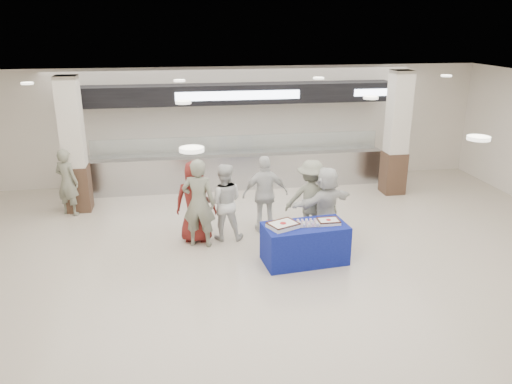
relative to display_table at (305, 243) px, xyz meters
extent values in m
plane|color=beige|center=(-0.66, -0.61, -0.38)|extent=(14.00, 14.00, 0.00)
cube|color=#B2B4BA|center=(-0.66, 4.79, 0.08)|extent=(8.00, 0.80, 0.90)
cube|color=#B2B4BA|center=(-0.66, 4.79, 0.55)|extent=(8.00, 0.85, 0.04)
cube|color=white|center=(-0.66, 4.49, 0.88)|extent=(7.60, 0.02, 0.50)
cube|color=black|center=(-0.66, 4.79, 2.17)|extent=(8.40, 0.70, 0.50)
cube|color=white|center=(-0.66, 4.43, 2.17)|extent=(3.20, 0.03, 0.22)
cube|color=white|center=(3.14, 4.43, 2.17)|extent=(1.40, 0.03, 0.18)
cube|color=#3C271B|center=(-4.66, 3.59, 0.18)|extent=(0.55, 0.55, 1.10)
cube|color=beige|center=(-4.66, 3.59, 1.78)|extent=(0.50, 0.50, 2.10)
cube|color=#3C271B|center=(3.34, 3.59, 0.18)|extent=(0.55, 0.55, 1.10)
cube|color=beige|center=(3.34, 3.59, 1.78)|extent=(0.50, 0.50, 2.10)
cube|color=navy|center=(0.00, 0.00, 0.00)|extent=(1.62, 0.93, 0.75)
cube|color=white|center=(-0.44, -0.04, 0.41)|extent=(0.63, 0.57, 0.08)
cube|color=#462014|center=(-0.44, -0.04, 0.47)|extent=(0.63, 0.57, 0.02)
cylinder|color=red|center=(-0.44, -0.04, 0.46)|extent=(0.15, 0.15, 0.01)
cube|color=white|center=(0.45, 0.02, 0.41)|extent=(0.40, 0.31, 0.06)
cube|color=#462014|center=(0.45, 0.02, 0.45)|extent=(0.40, 0.31, 0.02)
cylinder|color=red|center=(0.45, 0.02, 0.44)|extent=(0.09, 0.09, 0.01)
cube|color=#B3B3B8|center=(0.04, 0.01, 0.38)|extent=(0.43, 0.33, 0.02)
imported|color=maroon|center=(-1.96, 1.32, 0.48)|extent=(0.92, 0.69, 1.72)
imported|color=slate|center=(-1.91, 1.07, 0.54)|extent=(0.76, 0.61, 1.83)
imported|color=silver|center=(-1.38, 1.33, 0.44)|extent=(0.86, 0.71, 1.62)
imported|color=silver|center=(-0.47, 1.59, 0.47)|extent=(1.00, 0.43, 1.68)
imported|color=slate|center=(0.42, 1.13, 0.46)|extent=(1.22, 0.94, 1.67)
imported|color=white|center=(0.66, 0.86, 0.42)|extent=(1.55, 1.03, 1.60)
imported|color=slate|center=(-4.84, 3.31, 0.42)|extent=(0.69, 0.61, 1.59)
camera|label=1|loc=(-2.31, -8.30, 3.95)|focal=35.00mm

